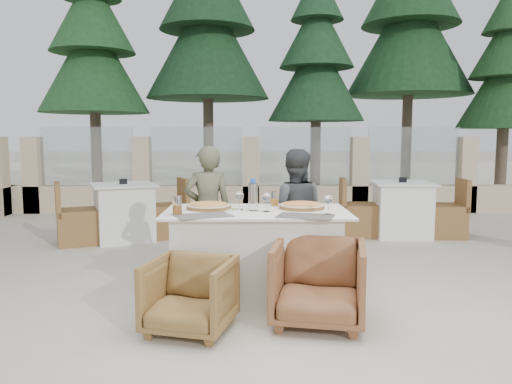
{
  "coord_description": "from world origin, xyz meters",
  "views": [
    {
      "loc": [
        -0.02,
        -4.37,
        1.42
      ],
      "look_at": [
        0.04,
        0.23,
        0.9
      ],
      "focal_mm": 35.0,
      "sensor_mm": 36.0,
      "label": 1
    }
  ],
  "objects_px": {
    "diner_left": "(208,210)",
    "pizza_left": "(209,206)",
    "pizza_right": "(302,206)",
    "wine_glass_near": "(267,201)",
    "armchair_far_left": "(218,240)",
    "diner_right": "(294,213)",
    "wine_glass_centre": "(240,200)",
    "bg_table_a": "(124,212)",
    "armchair_far_right": "(284,242)",
    "dining_table": "(256,254)",
    "bg_table_b": "(402,209)",
    "armchair_near_right": "(319,283)",
    "beer_glass_right": "(275,199)",
    "armchair_near_left": "(190,295)",
    "wine_glass_corner": "(328,204)",
    "olive_dish": "(235,211)",
    "beer_glass_left": "(177,205)",
    "water_bottle": "(253,195)"
  },
  "relations": [
    {
      "from": "dining_table",
      "to": "beer_glass_right",
      "type": "distance_m",
      "value": 0.56
    },
    {
      "from": "dining_table",
      "to": "wine_glass_near",
      "type": "distance_m",
      "value": 0.49
    },
    {
      "from": "dining_table",
      "to": "water_bottle",
      "type": "bearing_deg",
      "value": 174.78
    },
    {
      "from": "pizza_left",
      "to": "wine_glass_corner",
      "type": "distance_m",
      "value": 1.07
    },
    {
      "from": "wine_glass_centre",
      "to": "wine_glass_corner",
      "type": "xyz_separation_m",
      "value": [
        0.74,
        -0.28,
        0.0
      ]
    },
    {
      "from": "bg_table_a",
      "to": "beer_glass_left",
      "type": "bearing_deg",
      "value": -89.64
    },
    {
      "from": "armchair_near_right",
      "to": "bg_table_b",
      "type": "distance_m",
      "value": 3.65
    },
    {
      "from": "beer_glass_left",
      "to": "diner_right",
      "type": "xyz_separation_m",
      "value": [
        1.05,
        0.89,
        -0.2
      ]
    },
    {
      "from": "wine_glass_centre",
      "to": "armchair_far_left",
      "type": "bearing_deg",
      "value": 107.04
    },
    {
      "from": "pizza_right",
      "to": "beer_glass_left",
      "type": "distance_m",
      "value": 1.12
    },
    {
      "from": "diner_right",
      "to": "bg_table_a",
      "type": "xyz_separation_m",
      "value": [
        -2.16,
        1.74,
        -0.26
      ]
    },
    {
      "from": "diner_right",
      "to": "bg_table_a",
      "type": "bearing_deg",
      "value": -31.33
    },
    {
      "from": "beer_glass_right",
      "to": "dining_table",
      "type": "bearing_deg",
      "value": -121.09
    },
    {
      "from": "diner_left",
      "to": "bg_table_a",
      "type": "distance_m",
      "value": 2.12
    },
    {
      "from": "diner_left",
      "to": "beer_glass_right",
      "type": "bearing_deg",
      "value": 135.98
    },
    {
      "from": "armchair_far_left",
      "to": "wine_glass_near",
      "type": "bearing_deg",
      "value": 109.05
    },
    {
      "from": "olive_dish",
      "to": "armchair_near_right",
      "type": "bearing_deg",
      "value": -36.65
    },
    {
      "from": "pizza_left",
      "to": "armchair_near_left",
      "type": "bearing_deg",
      "value": -94.28
    },
    {
      "from": "dining_table",
      "to": "diner_left",
      "type": "bearing_deg",
      "value": 123.17
    },
    {
      "from": "armchair_near_left",
      "to": "bg_table_a",
      "type": "xyz_separation_m",
      "value": [
        -1.28,
        3.21,
        0.11
      ]
    },
    {
      "from": "olive_dish",
      "to": "armchair_near_right",
      "type": "relative_size",
      "value": 0.16
    },
    {
      "from": "armchair_far_left",
      "to": "diner_right",
      "type": "bearing_deg",
      "value": 158.2
    },
    {
      "from": "armchair_far_right",
      "to": "bg_table_a",
      "type": "bearing_deg",
      "value": -54.48
    },
    {
      "from": "wine_glass_near",
      "to": "diner_left",
      "type": "height_order",
      "value": "diner_left"
    },
    {
      "from": "diner_left",
      "to": "bg_table_b",
      "type": "distance_m",
      "value": 3.2
    },
    {
      "from": "water_bottle",
      "to": "diner_right",
      "type": "xyz_separation_m",
      "value": [
        0.42,
        0.67,
        -0.27
      ]
    },
    {
      "from": "pizza_left",
      "to": "wine_glass_near",
      "type": "xyz_separation_m",
      "value": [
        0.51,
        -0.18,
        0.07
      ]
    },
    {
      "from": "pizza_right",
      "to": "bg_table_a",
      "type": "distance_m",
      "value": 3.19
    },
    {
      "from": "armchair_far_right",
      "to": "armchair_far_left",
      "type": "bearing_deg",
      "value": -11.64
    },
    {
      "from": "diner_left",
      "to": "diner_right",
      "type": "height_order",
      "value": "diner_left"
    },
    {
      "from": "wine_glass_corner",
      "to": "armchair_far_left",
      "type": "relative_size",
      "value": 0.26
    },
    {
      "from": "armchair_near_left",
      "to": "armchair_far_left",
      "type": "bearing_deg",
      "value": 101.73
    },
    {
      "from": "wine_glass_corner",
      "to": "armchair_far_right",
      "type": "relative_size",
      "value": 0.29
    },
    {
      "from": "armchair_far_left",
      "to": "armchair_far_right",
      "type": "relative_size",
      "value": 1.13
    },
    {
      "from": "pizza_right",
      "to": "wine_glass_near",
      "type": "bearing_deg",
      "value": -150.36
    },
    {
      "from": "armchair_far_left",
      "to": "bg_table_b",
      "type": "height_order",
      "value": "bg_table_b"
    },
    {
      "from": "wine_glass_centre",
      "to": "bg_table_a",
      "type": "distance_m",
      "value": 2.91
    },
    {
      "from": "wine_glass_near",
      "to": "armchair_near_right",
      "type": "relative_size",
      "value": 0.26
    },
    {
      "from": "armchair_near_right",
      "to": "bg_table_a",
      "type": "distance_m",
      "value": 3.79
    },
    {
      "from": "beer_glass_left",
      "to": "diner_left",
      "type": "height_order",
      "value": "diner_left"
    },
    {
      "from": "armchair_near_left",
      "to": "diner_right",
      "type": "height_order",
      "value": "diner_right"
    },
    {
      "from": "beer_glass_right",
      "to": "bg_table_a",
      "type": "relative_size",
      "value": 0.08
    },
    {
      "from": "bg_table_a",
      "to": "bg_table_b",
      "type": "height_order",
      "value": "same"
    },
    {
      "from": "beer_glass_right",
      "to": "armchair_far_left",
      "type": "relative_size",
      "value": 0.19
    },
    {
      "from": "beer_glass_right",
      "to": "diner_left",
      "type": "height_order",
      "value": "diner_left"
    },
    {
      "from": "water_bottle",
      "to": "armchair_near_right",
      "type": "distance_m",
      "value": 1.01
    },
    {
      "from": "armchair_far_right",
      "to": "bg_table_a",
      "type": "distance_m",
      "value": 2.55
    },
    {
      "from": "diner_left",
      "to": "bg_table_b",
      "type": "bearing_deg",
      "value": -153.08
    },
    {
      "from": "diner_left",
      "to": "pizza_left",
      "type": "bearing_deg",
      "value": 86.41
    },
    {
      "from": "pizza_right",
      "to": "pizza_left",
      "type": "bearing_deg",
      "value": -179.56
    }
  ]
}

